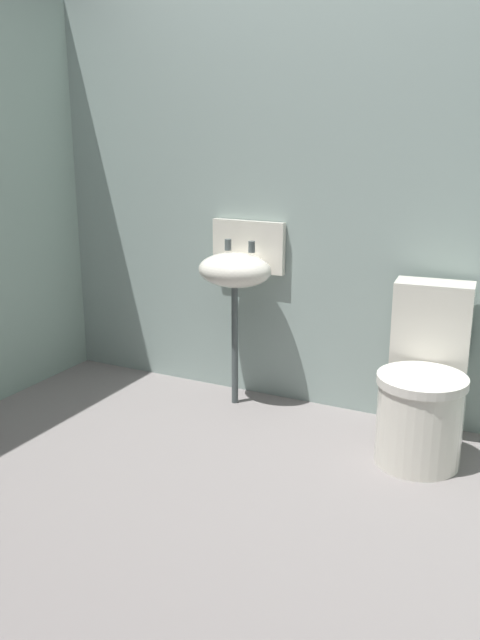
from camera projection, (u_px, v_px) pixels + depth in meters
The scene contains 4 objects.
ground_plane at pixel (208, 510), 2.82m from camera, with size 3.52×2.73×0.08m, color gray.
wall_back at pixel (320, 203), 3.55m from camera, with size 3.52×0.10×2.19m, color #90A49E.
toilet_near_wall at pixel (423, 390), 3.13m from camera, with size 0.44×0.63×0.78m.
sink at pixel (237, 268), 3.62m from camera, with size 0.42×0.35×0.99m.
Camera 1 is at (1.24, -2.17, 1.49)m, focal length 38.44 mm.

